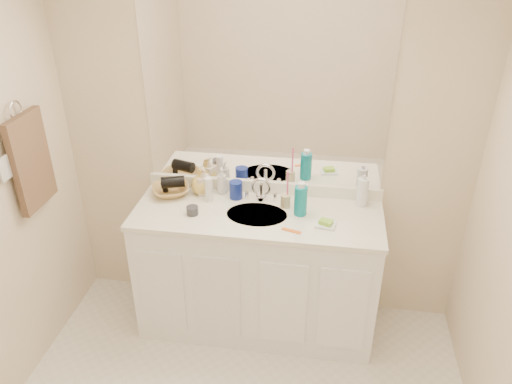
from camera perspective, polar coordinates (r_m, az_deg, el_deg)
The scene contains 25 objects.
wall_back at distance 3.13m, azimuth 0.92°, elevation 5.25°, with size 2.60×0.02×2.40m, color beige.
vanity_cabinet at distance 3.29m, azimuth 0.14°, elevation -9.16°, with size 1.50×0.55×0.85m, color white.
countertop at distance 3.04m, azimuth 0.14°, elevation -2.61°, with size 1.52×0.57×0.03m, color white.
backsplash at distance 3.24m, azimuth 0.84°, elevation 0.60°, with size 1.52×0.03×0.08m, color white.
sink_basin at distance 3.02m, azimuth 0.09°, elevation -2.75°, with size 0.37×0.37×0.02m, color beige.
faucet at distance 3.14m, azimuth 0.59°, elevation -0.01°, with size 0.02×0.02×0.11m, color silver.
mirror at distance 3.00m, azimuth 0.95°, elevation 11.53°, with size 1.48×0.01×1.20m, color white.
blue_mug at distance 3.17m, azimuth -2.31°, elevation 0.25°, with size 0.08×0.08×0.11m, color navy.
tan_cup at distance 3.08m, azimuth 3.39°, elevation -1.01°, with size 0.06×0.06×0.08m, color #C0B487.
toothbrush at distance 3.03m, azimuth 3.63°, elevation 0.77°, with size 0.01×0.01×0.20m, color #FB4288.
mouthwash_bottle at distance 2.99m, azimuth 5.13°, elevation -0.99°, with size 0.08×0.08×0.18m, color #0B7C8A.
clear_pump_bottle at distance 3.14m, azimuth 12.05°, elevation -0.01°, with size 0.07×0.07×0.18m, color white.
soap_dish at distance 2.93m, azimuth 7.96°, elevation -3.74°, with size 0.11×0.09×0.01m, color white.
green_soap at distance 2.92m, azimuth 7.98°, elevation -3.45°, with size 0.07×0.05×0.03m, color #84C730.
orange_comb at distance 2.87m, azimuth 4.06°, elevation -4.44°, with size 0.11×0.02×0.00m, color orange.
dark_jar at distance 3.03m, azimuth -7.28°, elevation -2.11°, with size 0.07×0.07×0.05m, color #303137.
extra_white_bottle at distance 3.14m, azimuth -5.41°, elevation 0.31°, with size 0.05×0.05×0.16m, color white.
soap_bottle_white at distance 3.22m, azimuth -3.92°, elevation 1.31°, with size 0.07×0.07×0.18m, color silver.
soap_bottle_cream at distance 3.22m, azimuth -6.02°, elevation 1.30°, with size 0.08×0.09×0.19m, color beige.
soap_bottle_yellow at distance 3.23m, azimuth -6.29°, elevation 1.25°, with size 0.13×0.13×0.17m, color #DABA55.
wicker_basket at distance 3.27m, azimuth -9.72°, elevation 0.21°, with size 0.24×0.24×0.06m, color #B38848.
hair_dryer at distance 3.23m, azimuth -9.47°, elevation 1.13°, with size 0.07×0.07×0.15m, color black.
towel_ring at distance 2.99m, azimuth -25.78°, elevation 8.40°, with size 0.11×0.11×0.01m, color silver.
hand_towel at distance 3.08m, azimuth -24.30°, elevation 3.21°, with size 0.04×0.32×0.55m, color #402E22.
switch_plate at distance 2.93m, azimuth -26.81°, elevation 2.40°, with size 0.01×0.09×0.13m, color silver.
Camera 1 is at (0.39, -1.54, 2.45)m, focal length 35.00 mm.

